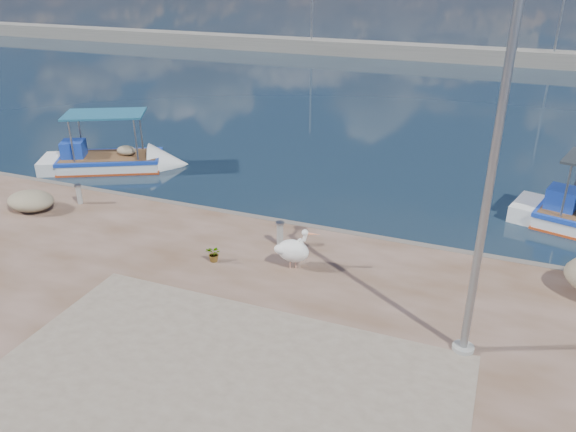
# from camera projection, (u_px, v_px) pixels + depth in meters

# --- Properties ---
(ground) EXTENTS (1400.00, 1400.00, 0.00)m
(ground) POSITION_uv_depth(u_px,v_px,m) (228.00, 331.00, 12.99)
(ground) COLOR #162635
(ground) RESTS_ON ground
(quay_patch) EXTENTS (9.00, 7.00, 0.01)m
(quay_patch) POSITION_uv_depth(u_px,v_px,m) (200.00, 416.00, 9.91)
(quay_patch) COLOR gray
(quay_patch) RESTS_ON quay
(breakwater) EXTENTS (120.00, 2.20, 7.50)m
(breakwater) POSITION_uv_depth(u_px,v_px,m) (448.00, 54.00, 46.51)
(breakwater) COLOR gray
(breakwater) RESTS_ON ground
(boat_left) EXTENTS (5.79, 4.16, 2.68)m
(boat_left) POSITION_uv_depth(u_px,v_px,m) (110.00, 163.00, 22.90)
(boat_left) COLOR white
(boat_left) RESTS_ON ground
(pelican) EXTENTS (1.16, 0.80, 1.11)m
(pelican) POSITION_uv_depth(u_px,v_px,m) (294.00, 250.00, 14.41)
(pelican) COLOR tan
(pelican) RESTS_ON quay
(lamp_post) EXTENTS (0.44, 0.96, 7.00)m
(lamp_post) POSITION_uv_depth(u_px,v_px,m) (487.00, 203.00, 10.21)
(lamp_post) COLOR gray
(lamp_post) RESTS_ON quay
(bollard_near) EXTENTS (0.24, 0.24, 0.72)m
(bollard_near) POSITION_uv_depth(u_px,v_px,m) (280.00, 233.00, 15.60)
(bollard_near) COLOR gray
(bollard_near) RESTS_ON quay
(bollard_far) EXTENTS (0.22, 0.22, 0.66)m
(bollard_far) POSITION_uv_depth(u_px,v_px,m) (79.00, 193.00, 18.31)
(bollard_far) COLOR gray
(bollard_far) RESTS_ON quay
(potted_plant) EXTENTS (0.47, 0.43, 0.46)m
(potted_plant) POSITION_uv_depth(u_px,v_px,m) (214.00, 254.00, 14.85)
(potted_plant) COLOR #33722D
(potted_plant) RESTS_ON quay
(net_pile_b) EXTENTS (1.55, 1.21, 0.60)m
(net_pile_b) POSITION_uv_depth(u_px,v_px,m) (31.00, 201.00, 17.89)
(net_pile_b) COLOR tan
(net_pile_b) RESTS_ON quay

